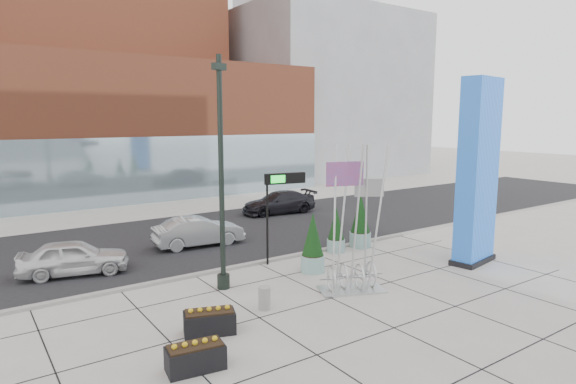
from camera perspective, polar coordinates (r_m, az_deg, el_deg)
ground at (r=17.81m, az=0.51°, el=-12.18°), size 160.00×160.00×0.00m
street_asphalt at (r=26.25m, az=-12.23°, el=-5.48°), size 80.00×12.00×0.02m
curb_edge at (r=21.01m, az=-5.86°, el=-8.77°), size 80.00×0.30×0.12m
tower_podium at (r=41.97m, az=-20.20°, el=7.01°), size 34.00×10.00×11.00m
tower_glass_front at (r=37.53m, az=-18.10°, el=2.38°), size 34.00×0.60×5.00m
building_grey_parking at (r=57.91m, az=3.36°, el=11.30°), size 20.00×18.00×18.00m
blue_pylon at (r=22.47m, az=21.55°, el=1.85°), size 2.57×1.48×8.08m
lamp_post at (r=17.82m, az=-7.86°, el=-0.52°), size 0.58×0.47×8.59m
public_art_sculpture at (r=18.06m, az=7.65°, el=-7.16°), size 2.69×2.03×5.48m
concrete_bollard at (r=16.51m, az=-2.82°, el=-12.46°), size 0.40×0.40×0.79m
overhead_street_sign at (r=21.01m, az=-0.92°, el=0.74°), size 1.88×0.52×4.01m
round_planter_east at (r=24.23m, az=8.59°, el=-3.54°), size 1.06×1.06×2.65m
round_planter_mid at (r=23.25m, az=5.73°, el=-4.57°), size 0.87×0.87×2.18m
round_planter_west at (r=20.14m, az=2.95°, el=-6.17°), size 1.00×1.00×2.51m
box_planter_north at (r=15.01m, az=-9.29°, el=-14.84°), size 1.68×1.22×0.83m
box_planter_south at (r=13.14m, az=-10.92°, el=-18.54°), size 1.55×0.94×0.80m
car_white_west at (r=21.67m, az=-24.04°, el=-7.12°), size 4.52×2.70×1.44m
car_silver_mid at (r=24.60m, az=-10.54°, el=-4.63°), size 4.59×1.94×1.47m
car_dark_east at (r=32.46m, az=-1.09°, el=-1.26°), size 5.27×2.59×1.47m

